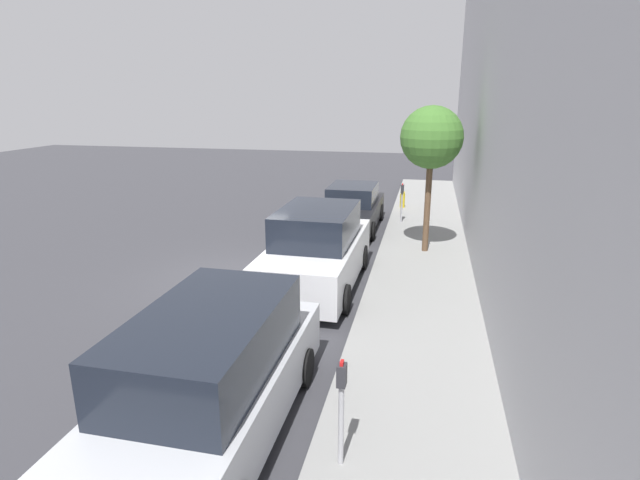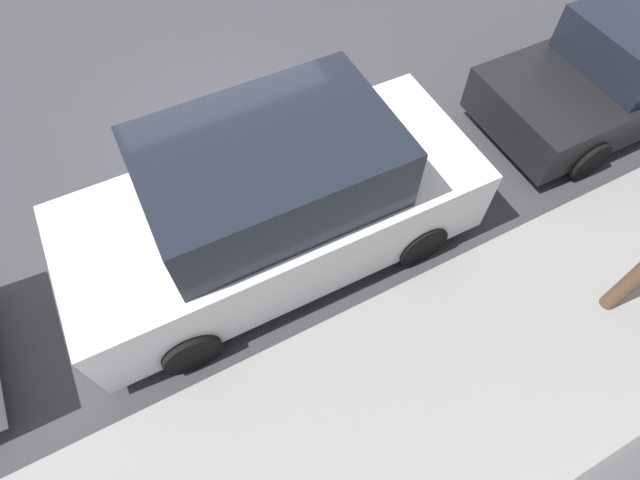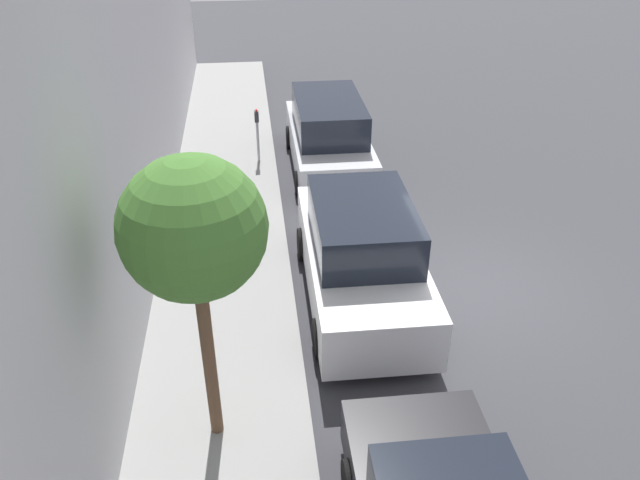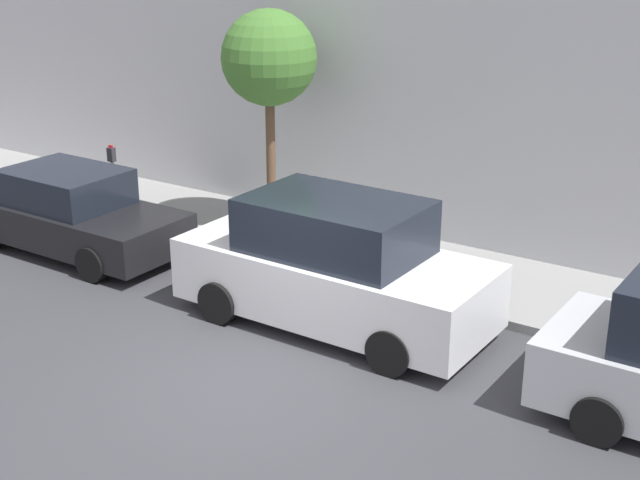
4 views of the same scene
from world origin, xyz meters
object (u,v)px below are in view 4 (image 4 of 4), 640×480
object	(u,v)px
parked_sedan_third	(71,213)
fire_hydrant	(29,179)
parking_meter_far	(113,172)
street_tree	(269,59)
parked_suv_second	(334,267)

from	to	relation	value
parked_sedan_third	fire_hydrant	bearing A→B (deg)	63.09
parking_meter_far	fire_hydrant	xyz separation A→B (m)	(-0.10, 2.51, -0.53)
fire_hydrant	street_tree	bearing A→B (deg)	-80.26
parking_meter_far	street_tree	size ratio (longest dim) A/B	0.34
parked_suv_second	parking_meter_far	distance (m)	6.59
fire_hydrant	parked_sedan_third	bearing A→B (deg)	-116.91
parked_sedan_third	parked_suv_second	bearing A→B (deg)	-89.98
parked_suv_second	fire_hydrant	world-z (taller)	parked_suv_second
street_tree	parked_sedan_third	bearing A→B (deg)	134.14
parked_sedan_third	parking_meter_far	world-z (taller)	parking_meter_far
street_tree	fire_hydrant	world-z (taller)	street_tree
parking_meter_far	parked_suv_second	bearing A→B (deg)	-104.87
parking_meter_far	fire_hydrant	size ratio (longest dim) A/B	2.05
parked_suv_second	street_tree	size ratio (longest dim) A/B	1.16
street_tree	fire_hydrant	distance (m)	6.58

